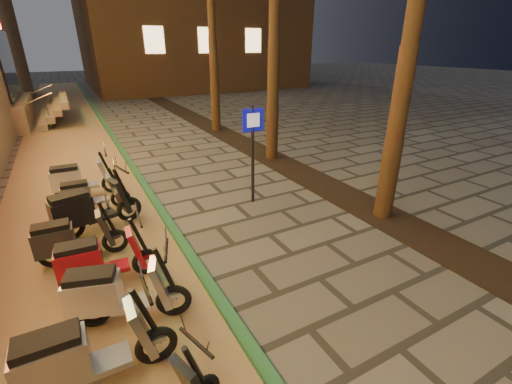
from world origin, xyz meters
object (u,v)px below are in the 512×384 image
scooter_6 (97,261)px  scooter_5 (114,294)px  scooter_7 (70,239)px  scooter_9 (87,195)px  scooter_10 (78,179)px  scooter_4 (81,356)px  scooter_8 (87,210)px  pedestrian_sign (253,142)px

scooter_6 → scooter_5: bearing=-79.4°
scooter_7 → scooter_9: bearing=79.5°
scooter_9 → scooter_10: scooter_10 is taller
scooter_5 → scooter_7: 2.02m
scooter_5 → scooter_9: size_ratio=1.12×
scooter_5 → scooter_9: bearing=107.8°
scooter_4 → scooter_5: (0.47, 0.92, -0.01)m
scooter_8 → scooter_10: size_ratio=1.11×
scooter_8 → scooter_10: bearing=77.2°
scooter_5 → scooter_7: size_ratio=1.06×
scooter_5 → scooter_7: scooter_5 is taller
pedestrian_sign → scooter_10: bearing=150.2°
scooter_4 → scooter_9: bearing=85.6°
scooter_4 → scooter_7: size_ratio=1.09×
pedestrian_sign → scooter_7: 4.32m
scooter_10 → scooter_6: bearing=-86.1°
scooter_4 → scooter_6: (0.34, 1.92, -0.03)m
scooter_8 → scooter_6: bearing=-104.8°
scooter_9 → scooter_8: bearing=-91.2°
scooter_4 → scooter_7: 2.88m
scooter_6 → scooter_8: (0.01, 1.93, 0.07)m
scooter_6 → scooter_9: 3.02m
scooter_6 → scooter_7: (-0.36, 0.96, -0.01)m
scooter_9 → pedestrian_sign: bearing=-16.9°
scooter_7 → scooter_10: scooter_10 is taller
scooter_5 → scooter_6: bearing=114.2°
scooter_9 → scooter_10: (-0.14, 1.07, 0.05)m
scooter_7 → scooter_6: bearing=-67.9°
scooter_9 → scooter_6: bearing=-88.9°
scooter_6 → scooter_4: bearing=-96.5°
scooter_5 → scooter_8: scooter_8 is taller
scooter_7 → scooter_9: 2.11m
scooter_5 → scooter_10: size_ratio=1.00×
scooter_4 → scooter_8: (0.35, 3.86, 0.04)m
pedestrian_sign → scooter_7: (-4.11, -0.76, -1.09)m
scooter_4 → scooter_10: (0.29, 6.01, -0.01)m
scooter_5 → scooter_9: 4.02m
scooter_7 → scooter_8: bearing=71.0°
scooter_5 → pedestrian_sign: bearing=54.0°
pedestrian_sign → scooter_7: pedestrian_sign is taller
pedestrian_sign → scooter_8: size_ratio=1.33×
scooter_5 → scooter_10: 5.09m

